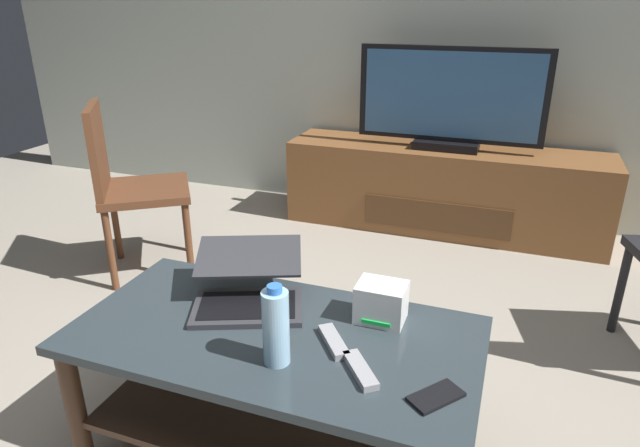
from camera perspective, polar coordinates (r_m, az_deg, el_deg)
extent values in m
plane|color=#9E9384|center=(2.02, -5.33, -20.64)|extent=(7.68, 7.68, 0.00)
cube|color=#2D383D|center=(1.68, -4.77, -11.51)|extent=(1.22, 0.62, 0.03)
cube|color=#472D1E|center=(1.85, -4.48, -18.73)|extent=(1.07, 0.54, 0.02)
cylinder|color=#472D1E|center=(1.93, -24.10, -17.04)|extent=(0.06, 0.06, 0.42)
cylinder|color=#472D1E|center=(2.24, -15.03, -9.74)|extent=(0.06, 0.06, 0.42)
cylinder|color=#472D1E|center=(1.91, 15.08, -15.97)|extent=(0.06, 0.06, 0.42)
cube|color=brown|center=(3.55, 12.65, 3.54)|extent=(1.95, 0.45, 0.53)
cube|color=#55351C|center=(3.37, 11.93, 0.69)|extent=(0.88, 0.01, 0.18)
cube|color=black|center=(3.45, 13.00, 7.98)|extent=(0.38, 0.20, 0.05)
cube|color=black|center=(3.39, 13.44, 12.88)|extent=(1.09, 0.04, 0.55)
cube|color=#2D517A|center=(3.37, 13.39, 12.82)|extent=(1.02, 0.01, 0.49)
cylinder|color=black|center=(2.72, 28.73, -6.05)|extent=(0.04, 0.04, 0.42)
cube|color=#59331E|center=(2.99, -17.69, 3.26)|extent=(0.61, 0.61, 0.04)
cube|color=#59331E|center=(2.95, -22.10, 6.99)|extent=(0.27, 0.36, 0.45)
cylinder|color=#59331E|center=(2.89, -13.49, -1.94)|extent=(0.04, 0.04, 0.43)
cylinder|color=#59331E|center=(3.24, -13.81, 0.73)|extent=(0.04, 0.04, 0.43)
cylinder|color=#59331E|center=(2.91, -20.95, -2.68)|extent=(0.04, 0.04, 0.43)
cylinder|color=#59331E|center=(3.26, -20.46, 0.06)|extent=(0.04, 0.04, 0.43)
cube|color=#333338|center=(1.78, -7.53, -8.65)|extent=(0.40, 0.34, 0.02)
cube|color=black|center=(1.78, -7.55, -8.37)|extent=(0.35, 0.28, 0.00)
cube|color=#333338|center=(1.84, -7.38, -3.36)|extent=(0.40, 0.34, 0.06)
cube|color=silver|center=(1.84, -7.39, -3.43)|extent=(0.36, 0.30, 0.04)
cube|color=white|center=(1.70, 6.37, -8.12)|extent=(0.15, 0.12, 0.12)
cube|color=#19D84C|center=(1.67, 5.79, -10.28)|extent=(0.09, 0.00, 0.01)
cylinder|color=#99C6E5|center=(1.49, -4.61, -10.75)|extent=(0.07, 0.07, 0.22)
cylinder|color=blue|center=(1.43, -4.75, -6.81)|extent=(0.04, 0.04, 0.02)
cube|color=black|center=(1.46, 11.95, -17.18)|extent=(0.14, 0.15, 0.01)
cube|color=#99999E|center=(1.61, 1.42, -12.14)|extent=(0.13, 0.15, 0.02)
cube|color=#99999E|center=(1.51, 4.21, -14.93)|extent=(0.13, 0.15, 0.02)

